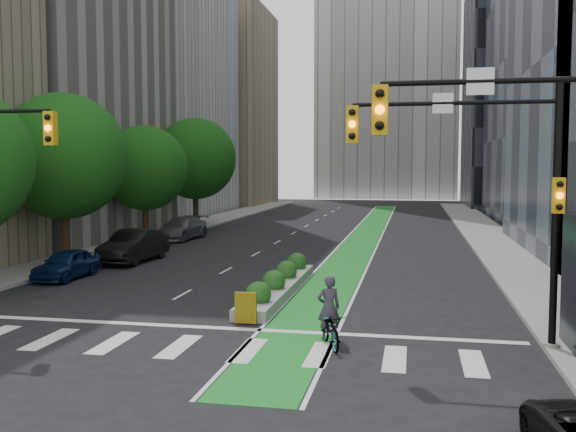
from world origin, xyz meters
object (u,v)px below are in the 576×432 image
at_px(parked_car_left_mid, 134,246).
at_px(parked_car_left_far, 181,228).
at_px(cyclist, 329,308).
at_px(parked_car_left_near, 67,264).
at_px(bicycle, 331,330).
at_px(median_planter, 279,284).

height_order(parked_car_left_mid, parked_car_left_far, parked_car_left_mid).
bearing_deg(cyclist, parked_car_left_near, -54.13).
distance_m(cyclist, parked_car_left_near, 15.16).
distance_m(bicycle, cyclist, 0.89).
relative_size(bicycle, cyclist, 0.97).
bearing_deg(parked_car_left_mid, bicycle, -46.33).
distance_m(median_planter, cyclist, 7.10).
height_order(bicycle, parked_car_left_mid, parked_car_left_mid).
height_order(parked_car_left_near, parked_car_left_far, parked_car_left_far).
xyz_separation_m(cyclist, parked_car_left_mid, (-12.17, 13.27, -0.09)).
bearing_deg(parked_car_left_far, cyclist, -54.35).
xyz_separation_m(bicycle, parked_car_left_mid, (-12.34, 14.01, 0.38)).
bearing_deg(bicycle, parked_car_left_far, 98.62).
relative_size(parked_car_left_mid, parked_car_left_far, 0.98).
bearing_deg(parked_car_left_mid, median_planter, -33.71).
height_order(median_planter, parked_car_left_near, parked_car_left_near).
xyz_separation_m(median_planter, parked_car_left_far, (-10.58, 17.25, 0.40)).
relative_size(cyclist, parked_car_left_near, 0.48).
relative_size(median_planter, cyclist, 5.40).
distance_m(median_planter, parked_car_left_mid, 11.55).
bearing_deg(cyclist, median_planter, -89.20).
height_order(median_planter, bicycle, median_planter).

